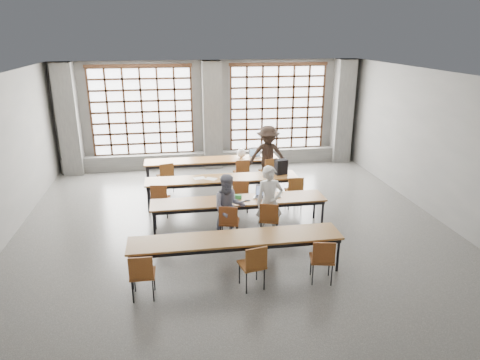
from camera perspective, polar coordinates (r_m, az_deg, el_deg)
name	(u,v)px	position (r m, az deg, el deg)	size (l,w,h in m)	color
floor	(237,234)	(9.81, -0.45, -7.23)	(11.00, 11.00, 0.00)	#494947
ceiling	(236,77)	(8.82, -0.52, 13.56)	(11.00, 11.00, 0.00)	silver
wall_back	(211,114)	(14.48, -3.85, 8.77)	(10.00, 10.00, 0.00)	#5E5E5C
wall_front	(325,326)	(4.33, 11.32, -18.50)	(10.00, 10.00, 0.00)	#5E5E5C
wall_right	(449,151)	(11.06, 26.11, 3.54)	(11.00, 11.00, 0.00)	#5E5E5C
column_left	(69,120)	(14.49, -21.89, 7.45)	(0.60, 0.55, 3.50)	#51514F
column_mid	(212,116)	(14.20, -3.74, 8.57)	(0.60, 0.55, 3.50)	#51514F
column_right	(342,112)	(15.30, 13.49, 8.86)	(0.60, 0.55, 3.50)	#51514F
window_left	(142,112)	(14.34, -12.92, 8.84)	(3.32, 0.12, 3.00)	white
window_right	(277,108)	(14.76, 5.02, 9.53)	(3.32, 0.12, 3.00)	white
sill_ledge	(213,159)	(14.63, -3.64, 2.85)	(9.80, 0.35, 0.50)	#51514F
desk_row_a	(212,161)	(12.90, -3.75, 2.50)	(4.00, 0.70, 0.73)	brown
desk_row_b	(222,180)	(11.26, -2.39, 0.00)	(4.00, 0.70, 0.73)	brown
desk_row_c	(239,202)	(9.80, -0.16, -2.98)	(4.00, 0.70, 0.73)	brown
desk_row_d	(236,240)	(8.08, -0.54, -8.07)	(4.00, 0.70, 0.73)	brown
chair_back_left	(166,174)	(12.29, -9.85, 0.77)	(0.52, 0.52, 0.88)	brown
chair_back_mid	(242,170)	(12.44, 0.24, 1.29)	(0.44, 0.45, 0.88)	brown
chair_back_right	(269,169)	(12.60, 3.90, 1.47)	(0.51, 0.52, 0.88)	brown
chair_mid_left	(160,197)	(10.65, -10.61, -2.21)	(0.48, 0.49, 0.88)	brown
chair_mid_centre	(241,192)	(10.77, 0.09, -1.62)	(0.47, 0.48, 0.88)	brown
chair_mid_right	(295,189)	(11.07, 7.29, -1.19)	(0.44, 0.45, 0.88)	brown
chair_front_left	(229,220)	(9.24, -1.50, -5.29)	(0.51, 0.51, 0.88)	brown
chair_front_right	(269,217)	(9.39, 3.93, -4.91)	(0.53, 0.53, 0.88)	brown
chair_near_left	(142,272)	(7.55, -12.94, -11.85)	(0.43, 0.43, 0.88)	brown
chair_near_mid	(254,262)	(7.64, 1.82, -10.94)	(0.50, 0.50, 0.88)	brown
chair_near_right	(323,257)	(7.95, 10.96, -10.01)	(0.50, 0.50, 0.88)	brown
student_male	(269,202)	(9.40, 3.95, -3.00)	(0.60, 0.39, 1.65)	silver
student_female	(229,208)	(9.27, -1.50, -3.73)	(0.73, 0.57, 1.51)	#171B45
student_back	(268,156)	(12.61, 3.72, 3.21)	(1.16, 0.67, 1.80)	black
laptop_front	(262,194)	(9.95, 3.01, -1.88)	(0.45, 0.42, 0.26)	#B2B2B7
laptop_back	(255,154)	(13.16, 2.04, 3.44)	(0.38, 0.32, 0.26)	silver
mouse	(279,197)	(9.94, 5.28, -2.23)	(0.10, 0.06, 0.04)	silver
green_box	(236,197)	(9.83, -0.52, -2.23)	(0.25, 0.09, 0.09)	green
phone	(247,200)	(9.71, 0.99, -2.74)	(0.13, 0.06, 0.01)	black
paper_sheet_a	(199,178)	(11.23, -5.46, 0.24)	(0.30, 0.21, 0.00)	white
paper_sheet_b	(211,179)	(11.16, -3.89, 0.16)	(0.30, 0.21, 0.00)	silver
paper_sheet_c	(226,177)	(11.25, -1.89, 0.35)	(0.30, 0.21, 0.00)	silver
backpack	(281,167)	(11.51, 5.50, 1.75)	(0.32, 0.20, 0.40)	black
plastic_bag	(241,153)	(13.00, 0.17, 3.63)	(0.26, 0.21, 0.29)	white
red_pouch	(143,271)	(7.64, -12.87, -11.78)	(0.20, 0.08, 0.06)	maroon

